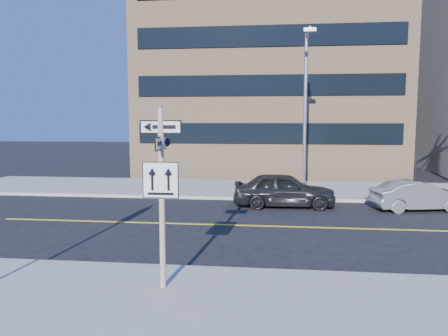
# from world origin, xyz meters

# --- Properties ---
(ground) EXTENTS (120.00, 120.00, 0.00)m
(ground) POSITION_xyz_m (0.00, 0.00, 0.00)
(ground) COLOR black
(ground) RESTS_ON ground
(sign_pole) EXTENTS (0.92, 0.92, 4.06)m
(sign_pole) POSITION_xyz_m (0.00, -2.51, 2.44)
(sign_pole) COLOR silver
(sign_pole) RESTS_ON near_sidewalk
(parked_car_a) EXTENTS (2.03, 4.60, 1.54)m
(parked_car_a) POSITION_xyz_m (2.92, 7.65, 0.77)
(parked_car_a) COLOR black
(parked_car_a) RESTS_ON ground
(parked_car_b) EXTENTS (2.13, 4.10, 1.29)m
(parked_car_b) POSITION_xyz_m (8.62, 7.51, 0.64)
(parked_car_b) COLOR slate
(parked_car_b) RESTS_ON ground
(streetlight_a) EXTENTS (0.55, 2.25, 8.00)m
(streetlight_a) POSITION_xyz_m (4.00, 10.76, 4.76)
(streetlight_a) COLOR gray
(streetlight_a) RESTS_ON far_sidewalk
(building_brick) EXTENTS (18.00, 18.00, 18.00)m
(building_brick) POSITION_xyz_m (2.00, 25.00, 9.00)
(building_brick) COLOR tan
(building_brick) RESTS_ON ground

